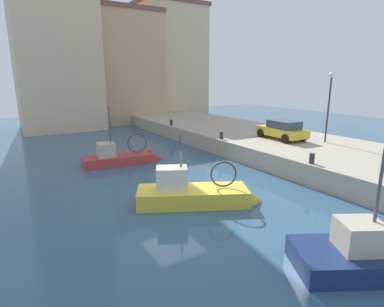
{
  "coord_description": "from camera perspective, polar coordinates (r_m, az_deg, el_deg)",
  "views": [
    {
      "loc": [
        -6.47,
        -12.28,
        5.67
      ],
      "look_at": [
        3.08,
        3.26,
        1.2
      ],
      "focal_mm": 29.07,
      "sensor_mm": 36.0,
      "label": 1
    }
  ],
  "objects": [
    {
      "name": "water_surface",
      "position": [
        14.99,
        -3.55,
        -8.48
      ],
      "size": [
        80.0,
        80.0,
        0.0
      ],
      "primitive_type": "plane",
      "color": "#335675",
      "rests_on": "ground"
    },
    {
      "name": "quay_wall",
      "position": [
        22.35,
        23.41,
        -0.5
      ],
      "size": [
        9.0,
        56.0,
        1.2
      ],
      "primitive_type": "cube",
      "color": "#ADA08C",
      "rests_on": "ground"
    },
    {
      "name": "fishing_boat_red",
      "position": [
        21.66,
        -12.4,
        -1.34
      ],
      "size": [
        5.59,
        2.27,
        4.64
      ],
      "color": "#BC3833",
      "rests_on": "ground"
    },
    {
      "name": "fishing_boat_yellow",
      "position": [
        14.51,
        1.29,
        -8.64
      ],
      "size": [
        5.93,
        4.1,
        4.04
      ],
      "color": "gold",
      "rests_on": "ground"
    },
    {
      "name": "parked_car_yellow",
      "position": [
        23.98,
        16.23,
        4.22
      ],
      "size": [
        2.15,
        3.95,
        1.41
      ],
      "color": "gold",
      "rests_on": "quay_wall"
    },
    {
      "name": "mooring_bollard_south",
      "position": [
        17.73,
        21.13,
        -0.86
      ],
      "size": [
        0.28,
        0.28,
        0.55
      ],
      "primitive_type": "cylinder",
      "color": "#2D2D33",
      "rests_on": "quay_wall"
    },
    {
      "name": "mooring_bollard_mid",
      "position": [
        23.29,
        5.42,
        3.33
      ],
      "size": [
        0.28,
        0.28,
        0.55
      ],
      "primitive_type": "cylinder",
      "color": "#2D2D33",
      "rests_on": "quay_wall"
    },
    {
      "name": "mooring_bollard_north",
      "position": [
        29.98,
        -3.83,
        5.7
      ],
      "size": [
        0.28,
        0.28,
        0.55
      ],
      "primitive_type": "cylinder",
      "color": "#2D2D33",
      "rests_on": "quay_wall"
    },
    {
      "name": "quay_streetlamp",
      "position": [
        23.74,
        23.94,
        9.68
      ],
      "size": [
        0.36,
        0.36,
        4.83
      ],
      "color": "#38383D",
      "rests_on": "quay_wall"
    },
    {
      "name": "waterfront_building_west",
      "position": [
        38.8,
        -24.25,
        21.16
      ],
      "size": [
        8.61,
        7.99,
        22.79
      ],
      "color": "beige",
      "rests_on": "ground"
    },
    {
      "name": "waterfront_building_west_mid",
      "position": [
        41.64,
        -13.64,
        15.12
      ],
      "size": [
        10.63,
        7.21,
        13.79
      ],
      "color": "tan",
      "rests_on": "ground"
    },
    {
      "name": "waterfront_building_east_mid",
      "position": [
        46.17,
        -4.23,
        16.38
      ],
      "size": [
        9.34,
        7.33,
        15.56
      ],
      "color": "beige",
      "rests_on": "ground"
    }
  ]
}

